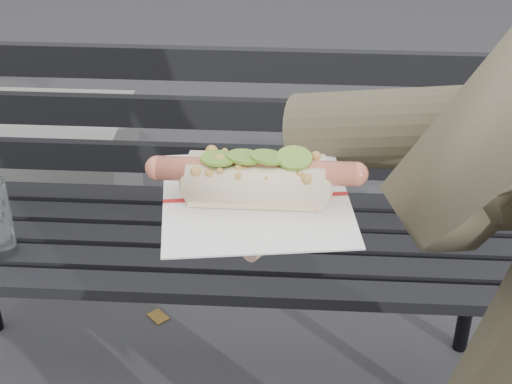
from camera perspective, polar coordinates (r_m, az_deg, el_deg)
park_bench at (r=1.90m, az=-3.32°, el=-0.97°), size 1.50×0.44×0.88m
held_hotdog at (r=0.85m, az=14.20°, el=3.54°), size 0.64×0.30×0.20m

